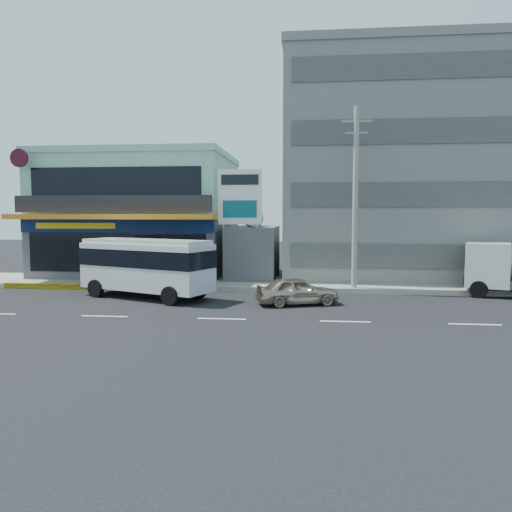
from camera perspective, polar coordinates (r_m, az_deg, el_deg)
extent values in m
plane|color=black|center=(20.67, -3.92, -7.19)|extent=(120.00, 120.00, 0.00)
cube|color=gray|center=(29.74, 8.84, -3.26)|extent=(70.00, 5.00, 0.30)
cube|color=#47474C|center=(35.88, -12.71, 1.02)|extent=(12.00, 10.00, 4.00)
cube|color=#96D5BD|center=(35.85, -12.83, 7.41)|extent=(12.00, 10.00, 4.00)
cube|color=orange|center=(30.38, -16.30, 4.34)|extent=(12.40, 1.80, 0.30)
cube|color=#0B1F52|center=(31.08, -15.75, 3.34)|extent=(12.00, 0.12, 0.80)
cube|color=black|center=(31.18, -15.67, 0.59)|extent=(11.00, 0.06, 2.60)
cube|color=slate|center=(35.62, 16.70, 8.96)|extent=(16.00, 12.00, 14.00)
cube|color=#47474C|center=(32.21, -0.26, 0.27)|extent=(3.00, 6.00, 3.50)
cylinder|color=slate|center=(31.12, -0.46, 3.48)|extent=(1.50, 1.50, 0.15)
cylinder|color=gray|center=(29.56, -3.75, 2.77)|extent=(0.16, 0.16, 6.50)
cylinder|color=gray|center=(29.29, 0.11, 2.76)|extent=(0.16, 0.16, 6.50)
cube|color=white|center=(29.41, -1.84, 6.76)|extent=(2.60, 0.18, 3.20)
cylinder|color=#999993|center=(27.44, 11.29, 6.19)|extent=(0.30, 0.30, 10.00)
cube|color=#999993|center=(27.87, 11.43, 14.85)|extent=(1.60, 0.12, 0.12)
cube|color=#999993|center=(27.77, 11.41, 13.63)|extent=(1.20, 0.10, 0.10)
cube|color=silver|center=(26.10, -12.45, -1.17)|extent=(7.43, 4.87, 2.34)
cube|color=black|center=(26.06, -12.47, -0.16)|extent=(7.50, 4.94, 0.87)
cube|color=silver|center=(26.01, -12.50, 1.62)|extent=(7.16, 4.60, 0.20)
cylinder|color=black|center=(27.16, -17.84, -3.55)|extent=(0.95, 0.62, 0.92)
cylinder|color=black|center=(28.71, -14.57, -3.03)|extent=(0.95, 0.62, 0.92)
cylinder|color=black|center=(23.84, -9.79, -4.52)|extent=(0.95, 0.62, 0.92)
cylinder|color=black|center=(25.60, -6.63, -3.84)|extent=(0.95, 0.62, 0.92)
imported|color=tan|center=(23.79, 4.73, -3.99)|extent=(4.18, 2.67, 1.32)
cube|color=silver|center=(28.93, 24.97, -0.93)|extent=(2.71, 2.71, 2.29)
cylinder|color=black|center=(28.06, 24.12, -3.51)|extent=(0.92, 0.55, 0.88)
cylinder|color=black|center=(30.07, 24.25, -2.98)|extent=(0.92, 0.55, 0.88)
imported|color=#5E0D1B|center=(28.62, -13.53, -2.96)|extent=(1.97, 0.95, 0.99)
imported|color=#66594C|center=(28.50, -13.57, -0.93)|extent=(0.53, 0.72, 1.82)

